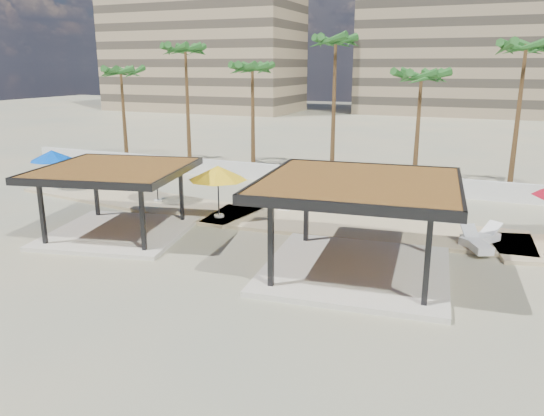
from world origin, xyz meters
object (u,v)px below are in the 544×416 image
(lounger_c, at_px, (476,244))
(lounger_a, at_px, (289,203))
(pavilion_central, at_px, (358,218))
(umbrella_a, at_px, (52,156))
(pavilion_west, at_px, (116,194))
(lounger_b, at_px, (481,238))

(lounger_c, bearing_deg, lounger_a, 45.15)
(pavilion_central, height_order, lounger_a, pavilion_central)
(umbrella_a, bearing_deg, lounger_a, 5.77)
(lounger_a, height_order, lounger_c, lounger_c)
(pavilion_central, distance_m, pavilion_west, 11.89)
(lounger_b, distance_m, lounger_c, 0.87)
(pavilion_west, height_order, lounger_a, pavilion_west)
(pavilion_central, bearing_deg, pavilion_west, 172.63)
(lounger_a, bearing_deg, lounger_c, -109.34)
(pavilion_west, bearing_deg, lounger_c, 2.10)
(umbrella_a, xyz_separation_m, lounger_c, (26.04, -1.80, -1.96))
(lounger_a, bearing_deg, pavilion_central, -144.07)
(pavilion_central, distance_m, lounger_c, 6.46)
(pavilion_central, relative_size, lounger_a, 4.13)
(pavilion_west, distance_m, lounger_b, 17.15)
(pavilion_west, xyz_separation_m, lounger_a, (6.02, 7.53, -1.64))
(umbrella_a, relative_size, lounger_c, 1.62)
(pavilion_central, bearing_deg, lounger_b, 44.35)
(pavilion_west, height_order, umbrella_a, pavilion_west)
(lounger_c, bearing_deg, pavilion_central, 109.88)
(lounger_a, bearing_deg, umbrella_a, 94.96)
(lounger_a, distance_m, lounger_c, 10.70)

